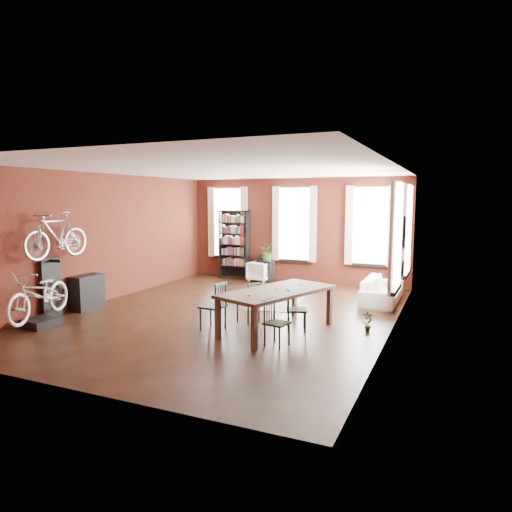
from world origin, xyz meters
The scene contains 19 objects.
room centered at (0.25, 0.62, 2.14)m, with size 9.00×9.04×3.22m.
dining_table centered at (1.46, -0.82, 0.41)m, with size 1.09×2.41×0.82m, color brown.
dining_chair_a centered at (0.27, -1.22, 0.47)m, with size 0.43×0.43×0.94m, color #193839.
dining_chair_b centered at (0.68, -0.46, 0.43)m, with size 0.39×0.39×0.85m, color black.
dining_chair_c centered at (1.78, -1.65, 0.41)m, with size 0.38×0.38×0.82m, color black.
dining_chair_d centered at (1.80, -0.64, 0.42)m, with size 0.39×0.39×0.85m, color #193735.
bookshelf centered at (-2.00, 4.30, 1.10)m, with size 1.00×0.32×2.20m, color black.
white_armchair centered at (-1.00, 4.10, 0.34)m, with size 0.66×0.62×0.68m, color white.
cream_sofa centered at (2.95, 2.60, 0.41)m, with size 2.08×0.61×0.81m, color beige.
striped_rug centered at (0.58, 1.44, 0.01)m, with size 1.11×1.77×0.01m, color black.
bike_trainer centered at (-3.02, -2.45, 0.09)m, with size 0.58×0.58×0.17m, color black.
bike_wall_rack centered at (-3.40, -1.80, 0.65)m, with size 0.16×0.60×1.30m, color black.
console_table centered at (-3.28, -0.90, 0.40)m, with size 0.40×0.80×0.80m, color black.
plant_stand centered at (-0.76, 4.11, 0.32)m, with size 0.32×0.32×0.65m, color black.
plant_by_sofa centered at (3.06, 4.13, 0.14)m, with size 0.36×0.65×0.29m, color #295321.
plant_small centered at (3.08, -0.13, 0.07)m, with size 0.21×0.40×0.14m, color #275321.
bicycle_floor centered at (-3.02, -2.43, 1.13)m, with size 0.67×1.01×1.92m, color silver.
bicycle_hung centered at (-3.15, -1.80, 2.13)m, with size 0.47×1.00×1.66m, color #A5A8AD.
plant_on_stand centered at (-0.76, 4.14, 0.87)m, with size 0.52×0.57×0.45m, color #2D5622.
Camera 1 is at (4.57, -8.89, 2.56)m, focal length 32.00 mm.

